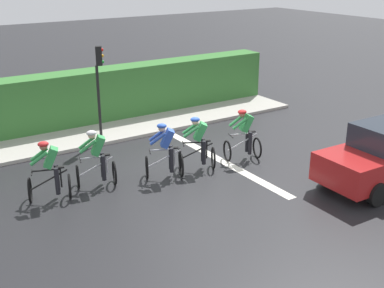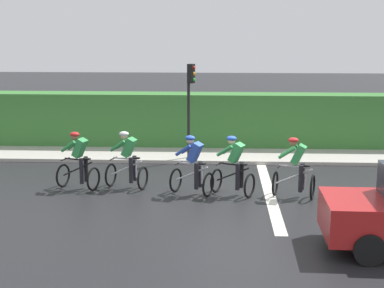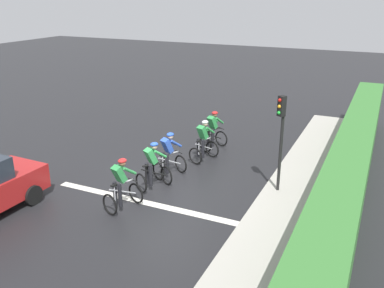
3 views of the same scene
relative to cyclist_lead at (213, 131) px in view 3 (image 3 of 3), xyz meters
The scene contains 11 objects.
ground_plane 4.37m from the cyclist_lead, 89.64° to the right, with size 80.00×80.00×0.00m, color black.
sidewalk_kerb 5.09m from the cyclist_lead, 27.16° to the right, with size 2.80×18.31×0.12m, color #ADA89E.
stone_wall_low 5.88m from the cyclist_lead, 23.14° to the right, with size 0.44×18.31×0.44m, color gray.
hedge_wall 6.14m from the cyclist_lead, 22.04° to the right, with size 1.10×18.31×2.09m, color #387533.
road_marking_stop_line 5.47m from the cyclist_lead, 89.71° to the right, with size 7.00×0.30×0.01m, color silver.
cyclist_lead is the anchor object (origin of this frame).
cyclist_second 1.39m from the cyclist_lead, 83.67° to the right, with size 0.97×1.23×1.66m.
cyclist_mid 3.30m from the cyclist_lead, 96.55° to the right, with size 1.07×1.27×1.66m.
cyclist_fourth 4.43m from the cyclist_lead, 94.99° to the right, with size 1.10×1.27×1.66m.
cyclist_trailing 6.10m from the cyclist_lead, 94.89° to the right, with size 0.97×1.23×1.66m.
traffic_light_near_crossing 4.84m from the cyclist_lead, 40.41° to the right, with size 0.27×0.29×3.34m.
Camera 3 is at (6.30, -11.37, 6.35)m, focal length 39.41 mm.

